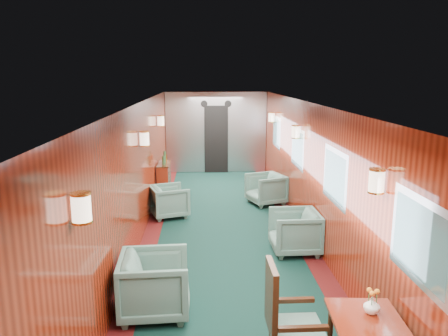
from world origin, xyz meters
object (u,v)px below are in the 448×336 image
(armchair_right_far, at_px, (266,189))
(armchair_left_near, at_px, (155,285))
(dining_table, at_px, (369,334))
(side_chair, at_px, (285,317))
(armchair_right_near, at_px, (295,232))
(credenza, at_px, (164,179))
(armchair_left_far, at_px, (169,201))

(armchair_right_far, bearing_deg, armchair_left_near, -44.04)
(dining_table, xyz_separation_m, side_chair, (-0.73, 0.21, 0.06))
(side_chair, xyz_separation_m, armchair_right_far, (0.65, 5.81, -0.29))
(armchair_right_near, bearing_deg, credenza, -146.93)
(armchair_right_near, bearing_deg, side_chair, -14.81)
(armchair_left_far, bearing_deg, armchair_right_far, -87.92)
(armchair_left_near, xyz_separation_m, armchair_right_near, (2.09, 1.80, -0.03))
(dining_table, relative_size, armchair_right_far, 1.25)
(armchair_left_near, distance_m, armchair_right_near, 2.76)
(armchair_left_near, height_order, armchair_left_far, armchair_left_near)
(armchair_left_far, height_order, armchair_right_far, armchair_right_far)
(armchair_left_far, bearing_deg, dining_table, -176.16)
(credenza, relative_size, armchair_right_far, 1.43)
(credenza, relative_size, armchair_right_near, 1.40)
(credenza, relative_size, armchair_left_near, 1.29)
(side_chair, relative_size, armchair_left_near, 1.39)
(armchair_left_near, relative_size, armchair_right_far, 1.11)
(side_chair, distance_m, armchair_right_near, 3.12)
(dining_table, bearing_deg, credenza, 113.71)
(armchair_left_far, bearing_deg, armchair_right_near, -150.86)
(armchair_left_near, bearing_deg, armchair_left_far, -1.57)
(side_chair, height_order, armchair_left_near, side_chair)
(dining_table, height_order, armchair_right_near, armchair_right_near)
(armchair_right_near, height_order, armchair_right_far, armchair_right_near)
(credenza, height_order, armchair_right_near, credenza)
(side_chair, height_order, credenza, side_chair)
(armchair_left_far, distance_m, armchair_right_near, 2.94)
(armchair_right_near, relative_size, armchair_right_far, 1.03)
(armchair_right_near, distance_m, armchair_right_far, 2.78)
(dining_table, height_order, side_chair, side_chair)
(side_chair, relative_size, credenza, 1.08)
(armchair_left_far, height_order, armchair_right_near, armchair_right_near)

